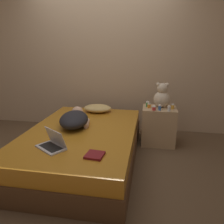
{
  "coord_description": "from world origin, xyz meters",
  "views": [
    {
      "loc": [
        0.84,
        -2.53,
        1.46
      ],
      "look_at": [
        0.35,
        0.26,
        0.61
      ],
      "focal_mm": 35.0,
      "sensor_mm": 36.0,
      "label": 1
    }
  ],
  "objects": [
    {
      "name": "laptop",
      "position": [
        -0.14,
        -0.56,
        0.47
      ],
      "size": [
        0.37,
        0.34,
        0.2
      ],
      "rotation": [
        0.0,
        0.0,
        -0.59
      ],
      "color": "silver",
      "rests_on": "bed"
    },
    {
      "name": "teddy_bear",
      "position": [
        1.02,
        0.77,
        0.74
      ],
      "size": [
        0.24,
        0.24,
        0.37
      ],
      "color": "beige",
      "rests_on": "nightstand"
    },
    {
      "name": "bottle_amber",
      "position": [
        1.18,
        0.67,
        0.61
      ],
      "size": [
        0.04,
        0.04,
        0.08
      ],
      "color": "gold",
      "rests_on": "nightstand"
    },
    {
      "name": "wall_back",
      "position": [
        0.0,
        1.33,
        1.3
      ],
      "size": [
        8.0,
        0.06,
        2.6
      ],
      "color": "tan",
      "rests_on": "ground_plane"
    },
    {
      "name": "bottle_green",
      "position": [
        0.82,
        0.74,
        0.62
      ],
      "size": [
        0.05,
        0.05,
        0.09
      ],
      "color": "#3D8E4C",
      "rests_on": "nightstand"
    },
    {
      "name": "bottle_red",
      "position": [
        0.91,
        0.56,
        0.61
      ],
      "size": [
        0.05,
        0.05,
        0.06
      ],
      "color": "#B72D2D",
      "rests_on": "nightstand"
    },
    {
      "name": "bottle_blue",
      "position": [
        0.99,
        0.58,
        0.62
      ],
      "size": [
        0.04,
        0.04,
        0.08
      ],
      "color": "#3866B2",
      "rests_on": "nightstand"
    },
    {
      "name": "book",
      "position": [
        0.34,
        -0.66,
        0.44
      ],
      "size": [
        0.19,
        0.19,
        0.02
      ],
      "rotation": [
        0.0,
        0.0,
        -0.1
      ],
      "color": "maroon",
      "rests_on": "bed"
    },
    {
      "name": "pillow",
      "position": [
        0.01,
        0.82,
        0.49
      ],
      "size": [
        0.45,
        0.33,
        0.12
      ],
      "color": "tan",
      "rests_on": "bed"
    },
    {
      "name": "person_lying",
      "position": [
        -0.14,
        0.15,
        0.52
      ],
      "size": [
        0.48,
        0.78,
        0.19
      ],
      "rotation": [
        0.0,
        0.0,
        0.2
      ],
      "color": "black",
      "rests_on": "bed"
    },
    {
      "name": "nightstand",
      "position": [
        1.0,
        0.72,
        0.29
      ],
      "size": [
        0.5,
        0.42,
        0.58
      ],
      "color": "tan",
      "rests_on": "ground_plane"
    },
    {
      "name": "bottle_orange",
      "position": [
        0.84,
        0.68,
        0.61
      ],
      "size": [
        0.05,
        0.05,
        0.07
      ],
      "color": "orange",
      "rests_on": "nightstand"
    },
    {
      "name": "ground_plane",
      "position": [
        0.0,
        0.0,
        0.0
      ],
      "size": [
        12.0,
        12.0,
        0.0
      ],
      "primitive_type": "plane",
      "color": "brown"
    },
    {
      "name": "bed",
      "position": [
        0.0,
        0.0,
        0.21
      ],
      "size": [
        1.38,
        2.09,
        0.43
      ],
      "color": "#4C331E",
      "rests_on": "ground_plane"
    },
    {
      "name": "bottle_clear",
      "position": [
        1.12,
        0.55,
        0.61
      ],
      "size": [
        0.04,
        0.04,
        0.08
      ],
      "color": "silver",
      "rests_on": "nightstand"
    }
  ]
}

